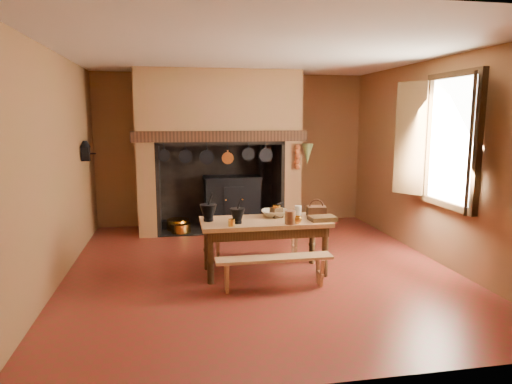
# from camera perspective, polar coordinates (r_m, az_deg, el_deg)

# --- Properties ---
(floor) EXTENTS (5.50, 5.50, 0.00)m
(floor) POSITION_cam_1_polar(r_m,az_deg,el_deg) (6.22, 0.42, -9.46)
(floor) COLOR maroon
(floor) RESTS_ON ground
(ceiling) EXTENTS (5.50, 5.50, 0.00)m
(ceiling) POSITION_cam_1_polar(r_m,az_deg,el_deg) (5.94, 0.46, 17.05)
(ceiling) COLOR silver
(ceiling) RESTS_ON back_wall
(back_wall) EXTENTS (5.00, 0.02, 2.80)m
(back_wall) POSITION_cam_1_polar(r_m,az_deg,el_deg) (8.62, -2.97, 5.30)
(back_wall) COLOR brown
(back_wall) RESTS_ON floor
(wall_left) EXTENTS (0.02, 5.50, 2.80)m
(wall_left) POSITION_cam_1_polar(r_m,az_deg,el_deg) (5.98, -23.84, 2.76)
(wall_left) COLOR brown
(wall_left) RESTS_ON floor
(wall_right) EXTENTS (0.02, 5.50, 2.80)m
(wall_right) POSITION_cam_1_polar(r_m,az_deg,el_deg) (6.84, 21.55, 3.62)
(wall_right) COLOR brown
(wall_right) RESTS_ON floor
(wall_front) EXTENTS (5.00, 0.02, 2.80)m
(wall_front) POSITION_cam_1_polar(r_m,az_deg,el_deg) (3.28, 9.40, -1.35)
(wall_front) COLOR brown
(wall_front) RESTS_ON floor
(chimney_breast) EXTENTS (2.95, 0.96, 2.80)m
(chimney_breast) POSITION_cam_1_polar(r_m,az_deg,el_deg) (8.13, -4.71, 7.95)
(chimney_breast) COLOR brown
(chimney_breast) RESTS_ON floor
(iron_range) EXTENTS (1.12, 0.55, 1.60)m
(iron_range) POSITION_cam_1_polar(r_m,az_deg,el_deg) (8.43, -2.94, -1.06)
(iron_range) COLOR black
(iron_range) RESTS_ON floor
(hearth_pans) EXTENTS (0.51, 0.62, 0.20)m
(hearth_pans) POSITION_cam_1_polar(r_m,az_deg,el_deg) (8.23, -9.71, -4.22)
(hearth_pans) COLOR gold
(hearth_pans) RESTS_ON floor
(hanging_pans) EXTENTS (1.92, 0.29, 0.27)m
(hanging_pans) POSITION_cam_1_polar(r_m,az_deg,el_deg) (7.66, -4.59, 4.48)
(hanging_pans) COLOR black
(hanging_pans) RESTS_ON chimney_breast
(onion_string) EXTENTS (0.12, 0.10, 0.46)m
(onion_string) POSITION_cam_1_polar(r_m,az_deg,el_deg) (7.89, 5.18, 4.39)
(onion_string) COLOR #A0431D
(onion_string) RESTS_ON chimney_breast
(herb_bunch) EXTENTS (0.20, 0.20, 0.35)m
(herb_bunch) POSITION_cam_1_polar(r_m,az_deg,el_deg) (7.93, 6.45, 4.76)
(herb_bunch) COLOR #515A2A
(herb_bunch) RESTS_ON chimney_breast
(window) EXTENTS (0.39, 1.75, 1.76)m
(window) POSITION_cam_1_polar(r_m,az_deg,el_deg) (6.40, 22.43, 5.92)
(window) COLOR white
(window) RESTS_ON wall_right
(wall_coffee_mill) EXTENTS (0.23, 0.16, 0.31)m
(wall_coffee_mill) POSITION_cam_1_polar(r_m,az_deg,el_deg) (7.47, -20.55, 5.01)
(wall_coffee_mill) COLOR black
(wall_coffee_mill) RESTS_ON wall_left
(work_table) EXTENTS (1.63, 0.72, 0.70)m
(work_table) POSITION_cam_1_polar(r_m,az_deg,el_deg) (5.87, 1.09, -4.56)
(work_table) COLOR tan
(work_table) RESTS_ON floor
(bench_front) EXTENTS (1.38, 0.24, 0.39)m
(bench_front) POSITION_cam_1_polar(r_m,az_deg,el_deg) (5.41, 2.29, -9.09)
(bench_front) COLOR tan
(bench_front) RESTS_ON floor
(bench_back) EXTENTS (1.37, 0.24, 0.38)m
(bench_back) POSITION_cam_1_polar(r_m,az_deg,el_deg) (6.51, 0.05, -5.95)
(bench_back) COLOR tan
(bench_back) RESTS_ON floor
(mortar_large) EXTENTS (0.21, 0.21, 0.36)m
(mortar_large) POSITION_cam_1_polar(r_m,az_deg,el_deg) (5.78, -5.97, -2.47)
(mortar_large) COLOR black
(mortar_large) RESTS_ON work_table
(mortar_small) EXTENTS (0.19, 0.19, 0.32)m
(mortar_small) POSITION_cam_1_polar(r_m,az_deg,el_deg) (5.63, -2.34, -2.88)
(mortar_small) COLOR black
(mortar_small) RESTS_ON work_table
(coffee_grinder) EXTENTS (0.19, 0.17, 0.21)m
(coffee_grinder) POSITION_cam_1_polar(r_m,az_deg,el_deg) (5.97, 2.58, -2.46)
(coffee_grinder) COLOR #3D2713
(coffee_grinder) RESTS_ON work_table
(brass_mug_a) EXTENTS (0.10, 0.10, 0.09)m
(brass_mug_a) POSITION_cam_1_polar(r_m,az_deg,el_deg) (5.50, -3.08, -3.85)
(brass_mug_a) COLOR gold
(brass_mug_a) RESTS_ON work_table
(brass_mug_b) EXTENTS (0.09, 0.09, 0.08)m
(brass_mug_b) POSITION_cam_1_polar(r_m,az_deg,el_deg) (5.98, 2.77, -2.79)
(brass_mug_b) COLOR gold
(brass_mug_b) RESTS_ON work_table
(mixing_bowl) EXTENTS (0.43, 0.43, 0.09)m
(mixing_bowl) POSITION_cam_1_polar(r_m,az_deg,el_deg) (6.04, 2.35, -2.67)
(mixing_bowl) COLOR #B3A88A
(mixing_bowl) RESTS_ON work_table
(stoneware_crock) EXTENTS (0.16, 0.16, 0.17)m
(stoneware_crock) POSITION_cam_1_polar(r_m,az_deg,el_deg) (5.61, 4.29, -3.18)
(stoneware_crock) COLOR brown
(stoneware_crock) RESTS_ON work_table
(glass_jar) EXTENTS (0.11, 0.11, 0.16)m
(glass_jar) POSITION_cam_1_polar(r_m,az_deg,el_deg) (6.00, 5.28, -2.44)
(glass_jar) COLOR beige
(glass_jar) RESTS_ON work_table
(wicker_basket) EXTENTS (0.26, 0.20, 0.23)m
(wicker_basket) POSITION_cam_1_polar(r_m,az_deg,el_deg) (6.08, 7.55, -2.34)
(wicker_basket) COLOR #442214
(wicker_basket) RESTS_ON work_table
(wooden_tray) EXTENTS (0.35, 0.26, 0.06)m
(wooden_tray) POSITION_cam_1_polar(r_m,az_deg,el_deg) (5.86, 8.29, -3.28)
(wooden_tray) COLOR #3D2713
(wooden_tray) RESTS_ON work_table
(brass_cup) EXTENTS (0.12, 0.12, 0.09)m
(brass_cup) POSITION_cam_1_polar(r_m,az_deg,el_deg) (5.64, 5.13, -3.51)
(brass_cup) COLOR gold
(brass_cup) RESTS_ON work_table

